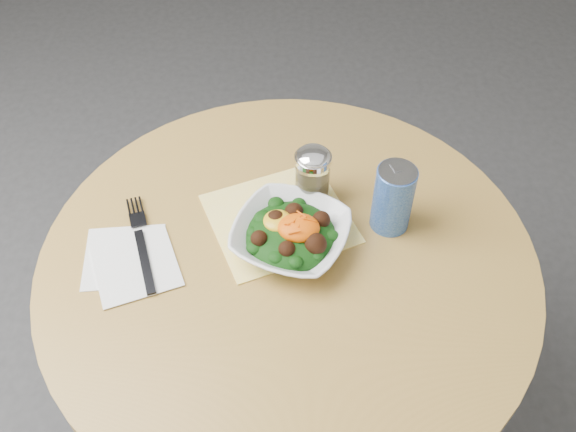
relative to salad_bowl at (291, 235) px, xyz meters
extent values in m
plane|color=#2F2E31|center=(0.00, -0.03, -0.78)|extent=(6.00, 6.00, 0.00)
cylinder|color=black|center=(0.00, -0.03, -0.76)|extent=(0.52, 0.52, 0.03)
cylinder|color=black|center=(0.00, -0.03, -0.42)|extent=(0.10, 0.10, 0.71)
cylinder|color=#BE9344|center=(0.00, -0.03, -0.05)|extent=(0.90, 0.90, 0.04)
cube|color=yellow|center=(-0.02, 0.06, -0.03)|extent=(0.32, 0.31, 0.00)
cube|color=white|center=(-0.30, -0.04, -0.03)|extent=(0.16, 0.16, 0.00)
cube|color=white|center=(-0.27, -0.06, -0.03)|extent=(0.18, 0.18, 0.00)
imported|color=silver|center=(0.00, 0.00, 0.00)|extent=(0.26, 0.26, 0.05)
ellipsoid|color=black|center=(0.00, 0.00, 0.00)|extent=(0.17, 0.17, 0.06)
ellipsoid|color=gold|center=(-0.02, 0.01, 0.02)|extent=(0.05, 0.05, 0.02)
ellipsoid|color=#F25605|center=(0.01, 0.00, 0.03)|extent=(0.08, 0.06, 0.03)
cube|color=black|center=(-0.26, -0.05, -0.02)|extent=(0.06, 0.14, 0.00)
cube|color=black|center=(-0.29, 0.06, -0.02)|extent=(0.05, 0.08, 0.00)
cylinder|color=silver|center=(0.04, 0.12, 0.02)|extent=(0.06, 0.06, 0.10)
cylinder|color=#A1844B|center=(0.04, 0.12, 0.00)|extent=(0.05, 0.05, 0.05)
cylinder|color=silver|center=(0.04, 0.12, 0.08)|extent=(0.07, 0.07, 0.01)
ellipsoid|color=silver|center=(0.04, 0.12, 0.08)|extent=(0.06, 0.06, 0.03)
cylinder|color=#0D2B99|center=(0.18, 0.06, 0.04)|extent=(0.07, 0.07, 0.13)
cylinder|color=#B5B6BD|center=(0.18, 0.06, 0.11)|extent=(0.07, 0.07, 0.00)
cube|color=#B5B6BD|center=(0.18, 0.06, 0.11)|extent=(0.02, 0.03, 0.00)
camera|label=1|loc=(0.01, -0.73, 0.89)|focal=40.00mm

